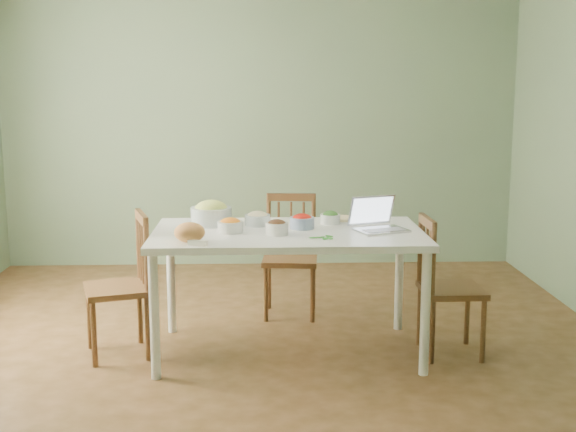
{
  "coord_description": "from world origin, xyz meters",
  "views": [
    {
      "loc": [
        -0.01,
        -4.92,
        1.82
      ],
      "look_at": [
        0.18,
        -0.02,
        0.94
      ],
      "focal_mm": 47.17,
      "sensor_mm": 36.0,
      "label": 1
    }
  ],
  "objects_px": {
    "dining_table": "(288,292)",
    "bread_boule": "(190,232)",
    "chair_left": "(116,286)",
    "bowl_squash": "(211,213)",
    "chair_far": "(290,257)",
    "chair_right": "(452,286)",
    "laptop": "(382,215)"
  },
  "relations": [
    {
      "from": "chair_left",
      "to": "chair_right",
      "type": "bearing_deg",
      "value": 71.38
    },
    {
      "from": "dining_table",
      "to": "bread_boule",
      "type": "distance_m",
      "value": 0.85
    },
    {
      "from": "chair_right",
      "to": "laptop",
      "type": "xyz_separation_m",
      "value": [
        -0.47,
        0.05,
        0.48
      ]
    },
    {
      "from": "chair_far",
      "to": "chair_left",
      "type": "xyz_separation_m",
      "value": [
        -1.19,
        -0.82,
        0.01
      ]
    },
    {
      "from": "chair_left",
      "to": "laptop",
      "type": "relative_size",
      "value": 2.95
    },
    {
      "from": "laptop",
      "to": "bread_boule",
      "type": "bearing_deg",
      "value": 174.25
    },
    {
      "from": "chair_far",
      "to": "chair_right",
      "type": "relative_size",
      "value": 1.0
    },
    {
      "from": "dining_table",
      "to": "chair_right",
      "type": "bearing_deg",
      "value": -4.08
    },
    {
      "from": "chair_left",
      "to": "bread_boule",
      "type": "relative_size",
      "value": 5.01
    },
    {
      "from": "chair_right",
      "to": "dining_table",
      "type": "bearing_deg",
      "value": 84.84
    },
    {
      "from": "chair_left",
      "to": "chair_right",
      "type": "relative_size",
      "value": 1.02
    },
    {
      "from": "chair_right",
      "to": "bread_boule",
      "type": "height_order",
      "value": "bread_boule"
    },
    {
      "from": "chair_left",
      "to": "bowl_squash",
      "type": "distance_m",
      "value": 0.8
    },
    {
      "from": "chair_far",
      "to": "bread_boule",
      "type": "bearing_deg",
      "value": -115.13
    },
    {
      "from": "dining_table",
      "to": "bowl_squash",
      "type": "height_order",
      "value": "bowl_squash"
    },
    {
      "from": "bowl_squash",
      "to": "laptop",
      "type": "bearing_deg",
      "value": -13.41
    },
    {
      "from": "chair_far",
      "to": "bread_boule",
      "type": "distance_m",
      "value": 1.39
    },
    {
      "from": "chair_far",
      "to": "laptop",
      "type": "bearing_deg",
      "value": -50.99
    },
    {
      "from": "dining_table",
      "to": "chair_right",
      "type": "distance_m",
      "value": 1.09
    },
    {
      "from": "chair_far",
      "to": "chair_right",
      "type": "height_order",
      "value": "chair_far"
    },
    {
      "from": "dining_table",
      "to": "bread_boule",
      "type": "xyz_separation_m",
      "value": [
        -0.62,
        -0.33,
        0.48
      ]
    },
    {
      "from": "bowl_squash",
      "to": "laptop",
      "type": "xyz_separation_m",
      "value": [
        1.14,
        -0.27,
        0.03
      ]
    },
    {
      "from": "chair_right",
      "to": "bread_boule",
      "type": "distance_m",
      "value": 1.78
    },
    {
      "from": "chair_left",
      "to": "bowl_squash",
      "type": "relative_size",
      "value": 3.38
    },
    {
      "from": "dining_table",
      "to": "chair_left",
      "type": "xyz_separation_m",
      "value": [
        -1.14,
        -0.01,
        0.06
      ]
    },
    {
      "from": "chair_right",
      "to": "laptop",
      "type": "height_order",
      "value": "laptop"
    },
    {
      "from": "chair_right",
      "to": "bowl_squash",
      "type": "xyz_separation_m",
      "value": [
        -1.61,
        0.32,
        0.45
      ]
    },
    {
      "from": "chair_far",
      "to": "bowl_squash",
      "type": "height_order",
      "value": "bowl_squash"
    },
    {
      "from": "dining_table",
      "to": "bowl_squash",
      "type": "distance_m",
      "value": 0.76
    },
    {
      "from": "laptop",
      "to": "bowl_squash",
      "type": "bearing_deg",
      "value": 147.19
    },
    {
      "from": "dining_table",
      "to": "chair_far",
      "type": "distance_m",
      "value": 0.82
    },
    {
      "from": "chair_far",
      "to": "dining_table",
      "type": "bearing_deg",
      "value": -88.26
    }
  ]
}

